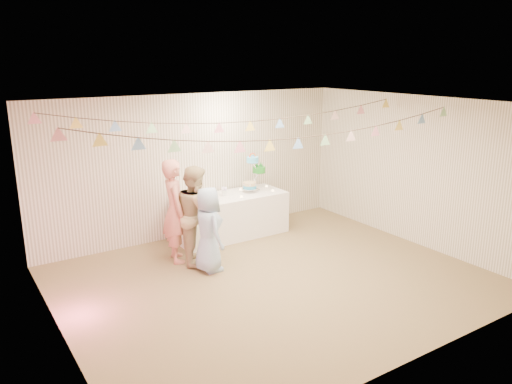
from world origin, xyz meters
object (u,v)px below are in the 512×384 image
person_adult_a (175,211)px  person_child (208,230)px  cake_stand (254,174)px  person_adult_b (196,215)px  table (231,216)px

person_adult_a → person_child: size_ratio=1.26×
cake_stand → person_child: size_ratio=0.51×
cake_stand → person_adult_a: 1.98m
person_adult_b → person_child: size_ratio=1.19×
person_adult_b → person_child: (-0.01, -0.42, -0.13)m
table → person_adult_b: bearing=-144.8°
person_adult_b → table: bearing=-32.5°
cake_stand → person_adult_b: 1.83m
cake_stand → person_adult_b: (-1.62, -0.80, -0.30)m
cake_stand → table: bearing=-174.8°
person_adult_a → person_adult_b: person_adult_a is taller
table → person_adult_b: 1.37m
table → person_adult_a: 1.50m
person_adult_a → person_child: person_adult_a is taller
cake_stand → person_adult_a: (-1.88, -0.57, -0.25)m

